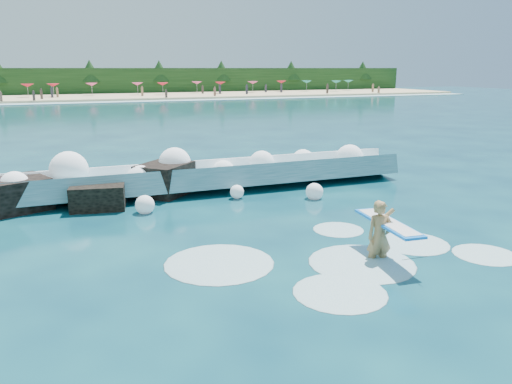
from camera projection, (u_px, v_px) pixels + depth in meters
ground at (232, 256)px, 13.63m from camera, size 200.00×200.00×0.00m
beach at (81, 97)px, 83.90m from camera, size 140.00×20.00×0.40m
wet_band at (85, 102)px, 74.03m from camera, size 140.00×5.00×0.08m
treeline at (77, 82)px, 92.36m from camera, size 140.00×4.00×5.00m
breaking_wave at (202, 177)px, 20.97m from camera, size 17.71×2.77×1.53m
rock_cluster at (86, 192)px, 18.75m from camera, size 8.57×3.43×1.47m
surfer_with_board at (381, 234)px, 13.22m from camera, size 1.12×3.07×1.96m
wave_spray at (196, 169)px, 20.55m from camera, size 15.31×4.56×2.02m
surf_foam at (328, 261)px, 13.25m from camera, size 9.35×5.90×0.15m
beach_umbrellas at (78, 85)px, 84.62m from camera, size 110.44×6.53×0.50m
beachgoers at (71, 93)px, 79.93m from camera, size 106.39×13.63×1.92m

